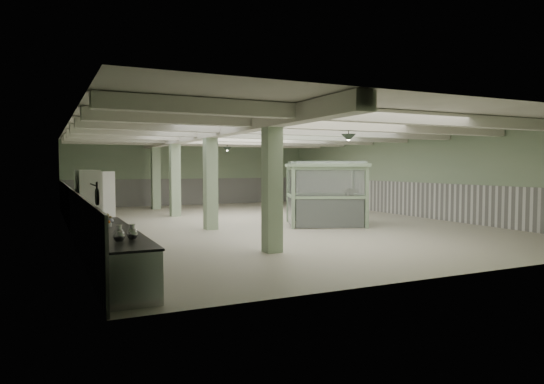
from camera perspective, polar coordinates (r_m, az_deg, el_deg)
name	(u,v)px	position (r m, az deg, el deg)	size (l,w,h in m)	color
floor	(264,223)	(18.94, -0.94, -3.64)	(20.00, 20.00, 0.00)	beige
ceiling	(264,130)	(18.86, -0.95, 7.29)	(14.00, 20.00, 0.02)	white
wall_back	(192,173)	(28.22, -9.38, 2.17)	(14.00, 0.02, 3.60)	#97AC8A
wall_front	(469,186)	(10.56, 22.13, 0.67)	(14.00, 0.02, 3.60)	#97AC8A
wall_left	(69,179)	(17.15, -22.77, 1.47)	(0.02, 20.00, 3.60)	#97AC8A
wall_right	(405,175)	(22.62, 15.42, 1.91)	(0.02, 20.00, 3.60)	#97AC8A
wainscot_left	(71,211)	(17.20, -22.62, -2.03)	(0.05, 19.90, 1.50)	white
wainscot_right	(405,199)	(22.65, 15.34, -0.75)	(0.05, 19.90, 1.50)	white
wainscot_back	(192,192)	(28.23, -9.35, 0.04)	(13.90, 0.05, 1.50)	white
girder	(202,134)	(17.96, -8.28, 6.77)	(0.45, 19.90, 0.40)	white
beam_a	(390,117)	(12.44, 13.66, 8.60)	(13.90, 0.35, 0.32)	white
beam_b	(334,125)	(14.46, 7.35, 7.86)	(13.90, 0.35, 0.32)	white
beam_c	(294,130)	(16.61, 2.65, 7.25)	(13.90, 0.35, 0.32)	white
beam_d	(264,135)	(18.85, -0.95, 6.75)	(13.90, 0.35, 0.32)	white
beam_e	(240,138)	(21.15, -3.77, 6.33)	(13.90, 0.35, 0.32)	white
beam_f	(221,141)	(23.48, -6.03, 5.99)	(13.90, 0.35, 0.32)	white
beam_g	(205,143)	(25.85, -7.88, 5.70)	(13.90, 0.35, 0.32)	white
column_a	(272,182)	(12.32, 0.01, 1.19)	(0.42, 0.42, 3.60)	#AAC59F
column_b	(210,178)	(16.97, -7.25, 1.67)	(0.42, 0.42, 3.60)	#AAC59F
column_c	(175,175)	(21.78, -11.35, 1.92)	(0.42, 0.42, 3.60)	#AAC59F
column_d	(156,174)	(25.68, -13.52, 2.05)	(0.42, 0.42, 3.60)	#AAC59F
hook_rail	(93,185)	(9.57, -20.27, 0.79)	(0.02, 0.02, 1.20)	black
pendant_front	(349,138)	(14.71, 8.99, 6.32)	(0.44, 0.44, 0.22)	#2E3D30
pendant_mid	(270,145)	(19.49, -0.22, 5.53)	(0.44, 0.44, 0.22)	#2E3D30
pendant_back	(227,149)	(24.11, -5.30, 5.04)	(0.44, 0.44, 0.22)	#2E3D30
prep_counter	(112,252)	(10.34, -18.26, -6.77)	(0.92, 5.27, 0.91)	#ACABB0
pitcher_near	(132,232)	(8.87, -16.12, -4.56)	(0.19, 0.22, 0.28)	#ACABB0
pitcher_far	(119,234)	(8.67, -17.55, -4.69)	(0.20, 0.23, 0.30)	#ACABB0
veg_colander	(105,219)	(11.75, -19.07, -3.01)	(0.41, 0.41, 0.18)	#38383C
orange_bowl	(106,225)	(10.87, -18.97, -3.74)	(0.24, 0.24, 0.09)	#B2B2B7
skillet_near	(97,197)	(9.44, -19.86, -0.57)	(0.30, 0.30, 0.04)	black
skillet_far	(97,197)	(9.55, -19.93, -0.53)	(0.29, 0.29, 0.04)	black
walkin_cooler	(88,209)	(14.68, -20.79, -1.86)	(1.02, 2.17, 1.99)	white
guard_booth	(325,182)	(18.24, 6.30, 1.14)	(3.58, 3.34, 2.39)	#98B692
filing_cabinet	(350,205)	(19.61, 9.18, -1.51)	(0.43, 0.61, 1.32)	#5C5C4D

